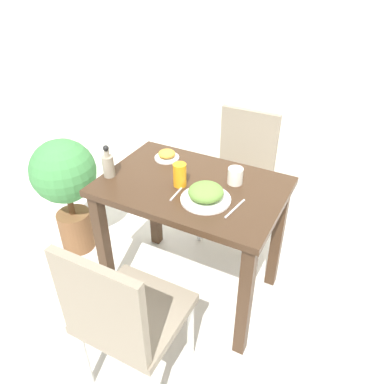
% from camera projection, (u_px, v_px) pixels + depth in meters
% --- Properties ---
extents(ground_plane, '(16.00, 16.00, 0.00)m').
position_uv_depth(ground_plane, '(192.00, 286.00, 2.34)').
color(ground_plane, silver).
extents(wall_back, '(8.00, 0.05, 2.60)m').
position_uv_depth(wall_back, '(276.00, 30.00, 2.53)').
color(wall_back, beige).
rests_on(wall_back, ground_plane).
extents(dining_table, '(0.94, 0.63, 0.76)m').
position_uv_depth(dining_table, '(192.00, 206.00, 2.00)').
color(dining_table, '#3D2819').
rests_on(dining_table, ground_plane).
extents(chair_near, '(0.42, 0.42, 0.88)m').
position_uv_depth(chair_near, '(123.00, 316.00, 1.55)').
color(chair_near, gray).
rests_on(chair_near, ground_plane).
extents(chair_far, '(0.42, 0.42, 0.88)m').
position_uv_depth(chair_far, '(241.00, 170.00, 2.55)').
color(chair_far, gray).
rests_on(chair_far, ground_plane).
extents(food_plate, '(0.24, 0.24, 0.08)m').
position_uv_depth(food_plate, '(206.00, 194.00, 1.77)').
color(food_plate, white).
rests_on(food_plate, dining_table).
extents(side_plate, '(0.14, 0.14, 0.05)m').
position_uv_depth(side_plate, '(167.00, 155.00, 2.13)').
color(side_plate, white).
rests_on(side_plate, dining_table).
extents(drink_cup, '(0.08, 0.08, 0.09)m').
position_uv_depth(drink_cup, '(235.00, 176.00, 1.90)').
color(drink_cup, silver).
rests_on(drink_cup, dining_table).
extents(juice_glass, '(0.07, 0.07, 0.12)m').
position_uv_depth(juice_glass, '(180.00, 175.00, 1.87)').
color(juice_glass, orange).
rests_on(juice_glass, dining_table).
extents(sauce_bottle, '(0.06, 0.06, 0.18)m').
position_uv_depth(sauce_bottle, '(108.00, 165.00, 1.95)').
color(sauce_bottle, gray).
rests_on(sauce_bottle, dining_table).
extents(fork_utensil, '(0.02, 0.17, 0.00)m').
position_uv_depth(fork_utensil, '(178.00, 192.00, 1.85)').
color(fork_utensil, silver).
rests_on(fork_utensil, dining_table).
extents(spoon_utensil, '(0.03, 0.17, 0.00)m').
position_uv_depth(spoon_utensil, '(235.00, 208.00, 1.74)').
color(spoon_utensil, silver).
rests_on(spoon_utensil, dining_table).
extents(potted_plant_left, '(0.41, 0.41, 0.81)m').
position_uv_depth(potted_plant_left, '(66.00, 182.00, 2.36)').
color(potted_plant_left, brown).
rests_on(potted_plant_left, ground_plane).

